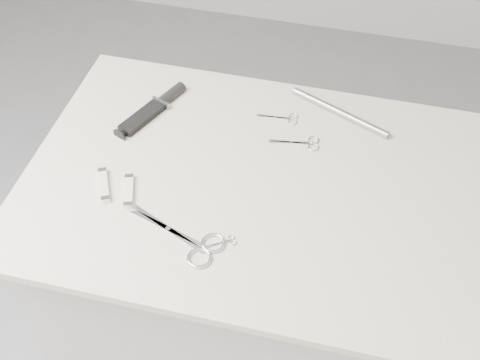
% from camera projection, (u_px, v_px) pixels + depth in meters
% --- Properties ---
extents(plinth, '(0.90, 0.60, 0.90)m').
position_uv_depth(plinth, '(252.00, 303.00, 1.78)').
color(plinth, '#B8B8B5').
rests_on(plinth, ground).
extents(display_board, '(1.00, 0.70, 0.02)m').
position_uv_depth(display_board, '(255.00, 186.00, 1.44)').
color(display_board, beige).
rests_on(display_board, plinth).
extents(large_shears, '(0.22, 0.13, 0.01)m').
position_uv_depth(large_shears, '(192.00, 243.00, 1.32)').
color(large_shears, silver).
rests_on(large_shears, display_board).
extents(embroidery_scissors_a, '(0.12, 0.05, 0.00)m').
position_uv_depth(embroidery_scissors_a, '(303.00, 143.00, 1.52)').
color(embroidery_scissors_a, silver).
rests_on(embroidery_scissors_a, display_board).
extents(embroidery_scissors_b, '(0.10, 0.04, 0.00)m').
position_uv_depth(embroidery_scissors_b, '(284.00, 118.00, 1.58)').
color(embroidery_scissors_b, silver).
rests_on(embroidery_scissors_b, display_board).
extents(tiny_scissors, '(0.06, 0.04, 0.00)m').
position_uv_depth(tiny_scissors, '(225.00, 242.00, 1.32)').
color(tiny_scissors, silver).
rests_on(tiny_scissors, display_board).
extents(sheathed_knife, '(0.11, 0.20, 0.03)m').
position_uv_depth(sheathed_knife, '(156.00, 107.00, 1.60)').
color(sheathed_knife, black).
rests_on(sheathed_knife, display_board).
extents(pocket_knife_a, '(0.05, 0.09, 0.01)m').
position_uv_depth(pocket_knife_a, '(129.00, 191.00, 1.41)').
color(pocket_knife_a, silver).
rests_on(pocket_knife_a, display_board).
extents(pocket_knife_b, '(0.06, 0.09, 0.01)m').
position_uv_depth(pocket_knife_b, '(104.00, 185.00, 1.42)').
color(pocket_knife_b, silver).
rests_on(pocket_knife_b, display_board).
extents(metal_rail, '(0.25, 0.12, 0.02)m').
position_uv_depth(metal_rail, '(340.00, 112.00, 1.58)').
color(metal_rail, '#919399').
rests_on(metal_rail, display_board).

